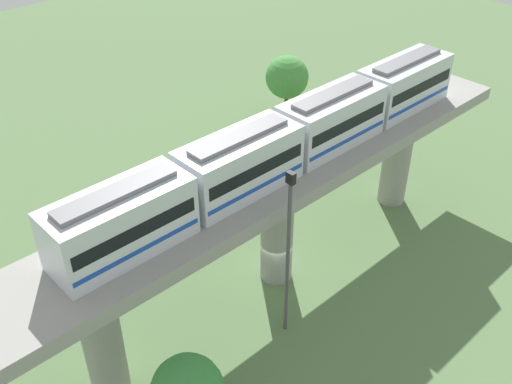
# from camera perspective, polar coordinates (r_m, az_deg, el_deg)

# --- Properties ---
(ground_plane) EXTENTS (120.00, 120.00, 0.00)m
(ground_plane) POSITION_cam_1_polar(r_m,az_deg,el_deg) (37.07, 1.89, -7.85)
(ground_plane) COLOR #5B7A4C
(viaduct) EXTENTS (5.20, 35.80, 7.61)m
(viaduct) POSITION_cam_1_polar(r_m,az_deg,el_deg) (33.35, 2.08, -0.28)
(viaduct) COLOR #999691
(viaduct) RESTS_ON ground
(train) EXTENTS (2.64, 27.45, 3.24)m
(train) POSITION_cam_1_polar(r_m,az_deg,el_deg) (32.06, 3.08, 4.89)
(train) COLOR silver
(train) RESTS_ON viaduct
(parked_car_red) EXTENTS (2.27, 4.38, 1.76)m
(parked_car_red) POSITION_cam_1_polar(r_m,az_deg,el_deg) (48.00, 3.86, 4.16)
(parked_car_red) COLOR red
(parked_car_red) RESTS_ON ground
(parked_car_blue) EXTENTS (1.91, 4.24, 1.76)m
(parked_car_blue) POSITION_cam_1_polar(r_m,az_deg,el_deg) (38.20, -15.78, -6.44)
(parked_car_blue) COLOR #284CB7
(parked_car_blue) RESTS_ON ground
(tree_mid_lot) EXTENTS (3.70, 3.70, 5.81)m
(tree_mid_lot) POSITION_cam_1_polar(r_m,az_deg,el_deg) (52.27, 2.96, 10.81)
(tree_mid_lot) COLOR brown
(tree_mid_lot) RESTS_ON ground
(signal_post) EXTENTS (0.44, 0.28, 10.21)m
(signal_post) POSITION_cam_1_polar(r_m,az_deg,el_deg) (30.15, 3.06, -5.48)
(signal_post) COLOR #4C4C51
(signal_post) RESTS_ON ground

